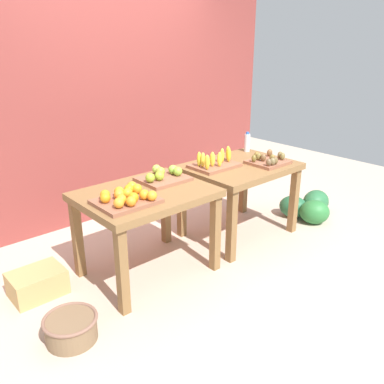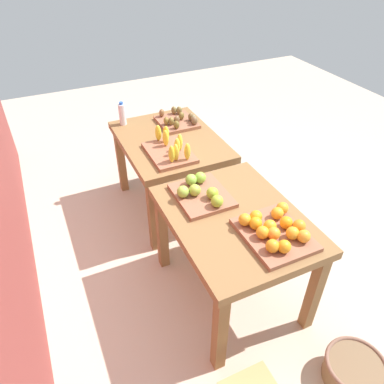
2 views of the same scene
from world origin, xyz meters
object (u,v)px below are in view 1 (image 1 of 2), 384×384
object	(u,v)px
display_table_left	(146,204)
watermelon_pile	(309,207)
banana_crate	(215,163)
wicker_basket	(71,328)
kiwi_bin	(268,160)
orange_bin	(127,198)
water_bottle	(247,142)
display_table_right	(240,175)
cardboard_produce_box	(37,283)
apple_bin	(163,176)

from	to	relation	value
display_table_left	watermelon_pile	bearing A→B (deg)	-7.42
banana_crate	watermelon_pile	size ratio (longest dim) A/B	0.69
watermelon_pile	wicker_basket	bearing A→B (deg)	-178.24
kiwi_bin	orange_bin	bearing A→B (deg)	178.14
kiwi_bin	water_bottle	size ratio (longest dim) A/B	1.70
kiwi_bin	watermelon_pile	xyz separation A→B (m)	(0.67, -0.09, -0.64)
display_table_right	orange_bin	xyz separation A→B (m)	(-1.37, -0.12, 0.15)
water_bottle	wicker_basket	size ratio (longest dim) A/B	0.59
water_bottle	watermelon_pile	bearing A→B (deg)	-49.09
kiwi_bin	water_bottle	xyz separation A→B (m)	(0.20, 0.45, 0.06)
display_table_right	watermelon_pile	bearing A→B (deg)	-16.41
display_table_right	cardboard_produce_box	bearing A→B (deg)	171.32
apple_bin	watermelon_pile	bearing A→B (deg)	-12.22
water_bottle	apple_bin	bearing A→B (deg)	-172.55
display_table_right	watermelon_pile	distance (m)	1.05
display_table_right	banana_crate	size ratio (longest dim) A/B	2.32
display_table_right	wicker_basket	world-z (taller)	display_table_right
watermelon_pile	display_table_right	bearing A→B (deg)	163.59
display_table_left	kiwi_bin	world-z (taller)	kiwi_bin
watermelon_pile	orange_bin	bearing A→B (deg)	176.31
apple_bin	orange_bin	bearing A→B (deg)	-156.00
banana_crate	cardboard_produce_box	world-z (taller)	banana_crate
orange_bin	banana_crate	bearing A→B (deg)	10.55
display_table_left	water_bottle	size ratio (longest dim) A/B	4.90
display_table_right	orange_bin	world-z (taller)	orange_bin
orange_bin	wicker_basket	size ratio (longest dim) A/B	1.22
kiwi_bin	wicker_basket	bearing A→B (deg)	-175.29
display_table_left	kiwi_bin	bearing A→B (deg)	-7.13
display_table_left	wicker_basket	size ratio (longest dim) A/B	2.87
apple_bin	water_bottle	distance (m)	1.28
display_table_right	wicker_basket	distance (m)	2.10
display_table_right	apple_bin	world-z (taller)	apple_bin
watermelon_pile	cardboard_produce_box	xyz separation A→B (m)	(-2.85, 0.56, -0.03)
display_table_left	display_table_right	bearing A→B (deg)	0.00
banana_crate	cardboard_produce_box	distance (m)	1.85
orange_bin	apple_bin	size ratio (longest dim) A/B	1.10
display_table_left	display_table_right	world-z (taller)	same
water_bottle	orange_bin	bearing A→B (deg)	-167.48
display_table_right	kiwi_bin	size ratio (longest dim) A/B	2.89
banana_crate	wicker_basket	distance (m)	1.93
wicker_basket	water_bottle	bearing A→B (deg)	14.63
orange_bin	kiwi_bin	world-z (taller)	orange_bin
display_table_left	apple_bin	size ratio (longest dim) A/B	2.60
display_table_right	orange_bin	distance (m)	1.38
display_table_right	apple_bin	bearing A→B (deg)	172.30
cardboard_produce_box	display_table_right	bearing A→B (deg)	-8.68
apple_bin	wicker_basket	world-z (taller)	apple_bin
orange_bin	banana_crate	xyz separation A→B (m)	(1.11, 0.21, 0.00)
display_table_right	water_bottle	bearing A→B (deg)	33.92
display_table_left	orange_bin	distance (m)	0.31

